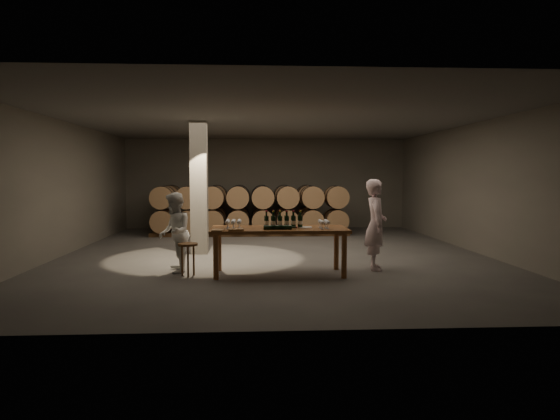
{
  "coord_description": "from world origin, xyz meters",
  "views": [
    {
      "loc": [
        -0.52,
        -11.98,
        1.91
      ],
      "look_at": [
        0.13,
        -0.45,
        1.1
      ],
      "focal_mm": 32.0,
      "sensor_mm": 36.0,
      "label": 1
    }
  ],
  "objects": [
    {
      "name": "barrel_stack_back",
      "position": [
        -0.96,
        5.2,
        0.83
      ],
      "size": [
        5.48,
        0.95,
        1.57
      ],
      "color": "brown",
      "rests_on": "ground"
    },
    {
      "name": "person_woman",
      "position": [
        -2.04,
        -2.19,
        0.79
      ],
      "size": [
        0.72,
        0.85,
        1.57
      ],
      "primitive_type": "imported",
      "rotation": [
        0.0,
        0.0,
        -1.4
      ],
      "color": "white",
      "rests_on": "ground"
    },
    {
      "name": "glass_cluster_left",
      "position": [
        -0.87,
        -2.53,
        1.02
      ],
      "size": [
        0.3,
        0.41,
        0.17
      ],
      "color": "silver",
      "rests_on": "tasting_table"
    },
    {
      "name": "notebook_near",
      "position": [
        -0.82,
        -2.89,
        0.92
      ],
      "size": [
        0.31,
        0.26,
        0.03
      ],
      "primitive_type": "cube",
      "rotation": [
        0.0,
        0.0,
        0.16
      ],
      "color": "brown",
      "rests_on": "tasting_table"
    },
    {
      "name": "bottle_cluster",
      "position": [
        0.08,
        -2.44,
        1.02
      ],
      "size": [
        0.73,
        0.23,
        0.33
      ],
      "color": "black",
      "rests_on": "tasting_table"
    },
    {
      "name": "plate",
      "position": [
        0.5,
        -2.51,
        0.91
      ],
      "size": [
        0.26,
        0.26,
        0.01
      ],
      "primitive_type": "cylinder",
      "color": "white",
      "rests_on": "tasting_table"
    },
    {
      "name": "stool",
      "position": [
        -1.73,
        -2.58,
        0.51
      ],
      "size": [
        0.38,
        0.38,
        0.63
      ],
      "rotation": [
        0.0,
        0.0,
        0.13
      ],
      "color": "brown",
      "rests_on": "ground"
    },
    {
      "name": "room",
      "position": [
        -1.8,
        0.2,
        1.6
      ],
      "size": [
        12.0,
        12.0,
        12.0
      ],
      "color": "#4C4947",
      "rests_on": "ground"
    },
    {
      "name": "person_man",
      "position": [
        1.97,
        -2.1,
        0.91
      ],
      "size": [
        0.52,
        0.72,
        1.83
      ],
      "primitive_type": "imported",
      "rotation": [
        0.0,
        0.0,
        1.44
      ],
      "color": "white",
      "rests_on": "ground"
    },
    {
      "name": "glass_cluster_right",
      "position": [
        0.84,
        -2.61,
        1.01
      ],
      "size": [
        0.19,
        0.41,
        0.16
      ],
      "color": "silver",
      "rests_on": "tasting_table"
    },
    {
      "name": "tasting_table",
      "position": [
        0.0,
        -2.5,
        0.8
      ],
      "size": [
        2.6,
        1.1,
        0.9
      ],
      "color": "brown",
      "rests_on": "ground"
    },
    {
      "name": "notebook_corner",
      "position": [
        -1.14,
        -2.95,
        0.91
      ],
      "size": [
        0.23,
        0.27,
        0.02
      ],
      "primitive_type": "cube",
      "rotation": [
        0.0,
        0.0,
        -0.13
      ],
      "color": "brown",
      "rests_on": "tasting_table"
    },
    {
      "name": "pen",
      "position": [
        -0.77,
        -2.95,
        0.91
      ],
      "size": [
        0.15,
        0.05,
        0.01
      ],
      "primitive_type": "cylinder",
      "rotation": [
        0.0,
        1.57,
        0.29
      ],
      "color": "black",
      "rests_on": "tasting_table"
    },
    {
      "name": "lying_bottles",
      "position": [
        -0.03,
        -2.8,
        0.94
      ],
      "size": [
        0.62,
        0.08,
        0.08
      ],
      "color": "black",
      "rests_on": "tasting_table"
    },
    {
      "name": "barrel_stack_front",
      "position": [
        -0.57,
        3.8,
        0.83
      ],
      "size": [
        6.26,
        0.95,
        1.57
      ],
      "color": "brown",
      "rests_on": "ground"
    }
  ]
}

